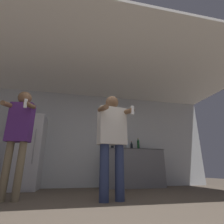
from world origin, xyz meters
name	(u,v)px	position (x,y,z in m)	size (l,w,h in m)	color
ground_plane	(114,216)	(0.00, 0.00, 0.00)	(14.00, 14.00, 0.00)	#4C4238
wall_back	(90,138)	(0.00, 2.97, 1.27)	(7.00, 0.06, 2.55)	#B2B7BC
ceiling_slab	(99,69)	(0.00, 1.47, 2.57)	(7.00, 3.46, 0.05)	silver
refrigerator	(26,151)	(-1.51, 2.60, 0.85)	(0.71, 0.69, 1.71)	silver
counter	(133,168)	(1.13, 2.67, 0.48)	(1.62, 0.56, 0.96)	slate
bottle_dark_rum	(112,146)	(0.59, 2.72, 1.05)	(0.08, 0.08, 0.26)	black
bottle_brown_liquor	(138,145)	(1.33, 2.72, 1.10)	(0.07, 0.07, 0.32)	#194723
bottle_clear_vodka	(127,146)	(1.01, 2.72, 1.07)	(0.08, 0.08, 0.28)	silver
bottle_short_whiskey	(132,146)	(1.14, 2.72, 1.05)	(0.07, 0.07, 0.23)	black
bottle_amber_bourbon	(107,146)	(0.44, 2.72, 1.05)	(0.09, 0.09, 0.26)	#194723
person_woman_foreground	(112,137)	(0.16, 0.80, 0.94)	(0.55, 0.50, 1.65)	navy
person_man_side	(19,130)	(-1.32, 1.12, 1.06)	(0.46, 0.49, 1.73)	#75664C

